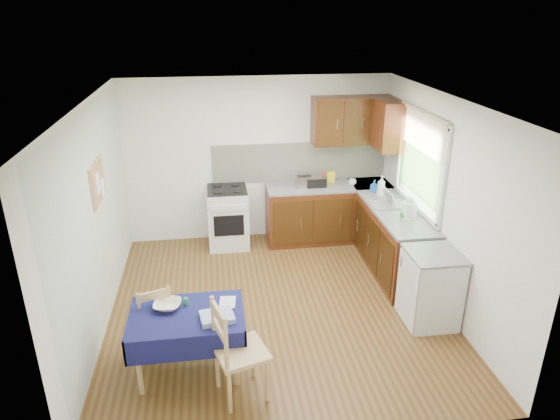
{
  "coord_description": "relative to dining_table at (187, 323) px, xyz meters",
  "views": [
    {
      "loc": [
        -0.7,
        -5.18,
        3.43
      ],
      "look_at": [
        0.07,
        0.19,
        1.2
      ],
      "focal_mm": 32.0,
      "sensor_mm": 36.0,
      "label": 1
    }
  ],
  "objects": [
    {
      "name": "stove",
      "position": [
        0.52,
        2.82,
        -0.1
      ],
      "size": [
        0.6,
        0.61,
        0.92
      ],
      "color": "silver",
      "rests_on": "ground"
    },
    {
      "name": "wall_right",
      "position": [
        3.02,
        1.02,
        0.69
      ],
      "size": [
        0.02,
        4.2,
        2.5
      ],
      "primitive_type": "cube",
      "color": "white",
      "rests_on": "ground"
    },
    {
      "name": "dish_rack",
      "position": [
        2.68,
        1.88,
        0.36
      ],
      "size": [
        0.46,
        0.35,
        0.22
      ],
      "rotation": [
        0.0,
        0.0,
        -0.08
      ],
      "color": "gray",
      "rests_on": "worktop_right"
    },
    {
      "name": "fridge",
      "position": [
        2.72,
        0.47,
        -0.12
      ],
      "size": [
        0.58,
        0.6,
        0.89
      ],
      "color": "silver",
      "rests_on": "ground"
    },
    {
      "name": "cup",
      "position": [
        2.42,
        2.76,
        0.38
      ],
      "size": [
        0.13,
        0.13,
        0.09
      ],
      "primitive_type": "imported",
      "rotation": [
        0.0,
        0.0,
        0.1
      ],
      "color": "white",
      "rests_on": "worktop_back"
    },
    {
      "name": "tea_towel",
      "position": [
        0.29,
        -0.14,
        0.13
      ],
      "size": [
        0.34,
        0.29,
        0.06
      ],
      "primitive_type": "cube",
      "rotation": [
        0.0,
        0.0,
        0.15
      ],
      "color": "#2A499A",
      "rests_on": "dining_table"
    },
    {
      "name": "soap_bottle_a",
      "position": [
        2.69,
        2.23,
        0.49
      ],
      "size": [
        0.14,
        0.14,
        0.31
      ],
      "primitive_type": "imported",
      "rotation": [
        0.0,
        0.0,
        0.26
      ],
      "color": "silver",
      "rests_on": "worktop_right"
    },
    {
      "name": "soap_bottle_b",
      "position": [
        2.65,
        2.42,
        0.43
      ],
      "size": [
        0.12,
        0.12,
        0.18
      ],
      "primitive_type": "imported",
      "rotation": [
        0.0,
        0.0,
        2.32
      ],
      "color": "#1E50AF",
      "rests_on": "worktop_right"
    },
    {
      "name": "soap_bottle_c",
      "position": [
        2.73,
        1.42,
        0.42
      ],
      "size": [
        0.18,
        0.18,
        0.17
      ],
      "primitive_type": "imported",
      "rotation": [
        0.0,
        0.0,
        3.75
      ],
      "color": "#248630",
      "rests_on": "worktop_right"
    },
    {
      "name": "wall_back",
      "position": [
        1.02,
        3.12,
        0.69
      ],
      "size": [
        4.0,
        0.02,
        2.5
      ],
      "primitive_type": "cube",
      "color": "white",
      "rests_on": "ground"
    },
    {
      "name": "splashback",
      "position": [
        1.67,
        3.11,
        0.64
      ],
      "size": [
        2.7,
        0.02,
        0.6
      ],
      "primitive_type": "cube",
      "color": "silver",
      "rests_on": "wall_back"
    },
    {
      "name": "worktop_back",
      "position": [
        2.07,
        2.82,
        0.32
      ],
      "size": [
        1.9,
        0.6,
        0.04
      ],
      "primitive_type": "cube",
      "color": "gray",
      "rests_on": "base_cabinets"
    },
    {
      "name": "toaster",
      "position": [
        1.68,
        2.79,
        0.42
      ],
      "size": [
        0.24,
        0.15,
        0.19
      ],
      "rotation": [
        0.0,
        0.0,
        -0.27
      ],
      "color": "#ADADB1",
      "rests_on": "worktop_back"
    },
    {
      "name": "sandwich_press",
      "position": [
        1.86,
        2.81,
        0.42
      ],
      "size": [
        0.29,
        0.25,
        0.17
      ],
      "rotation": [
        0.0,
        0.0,
        -0.17
      ],
      "color": "black",
      "rests_on": "worktop_back"
    },
    {
      "name": "yellow_packet",
      "position": [
        2.12,
        2.95,
        0.42
      ],
      "size": [
        0.13,
        0.1,
        0.16
      ],
      "primitive_type": "cube",
      "rotation": [
        0.0,
        0.0,
        0.16
      ],
      "color": "yellow",
      "rests_on": "worktop_back"
    },
    {
      "name": "wall_left",
      "position": [
        -0.98,
        1.02,
        0.69
      ],
      "size": [
        0.02,
        4.2,
        2.5
      ],
      "primitive_type": "cube",
      "color": "silver",
      "rests_on": "ground"
    },
    {
      "name": "plate_bowl",
      "position": [
        -0.19,
        0.13,
        0.14
      ],
      "size": [
        0.31,
        0.31,
        0.07
      ],
      "primitive_type": "imported",
      "rotation": [
        0.0,
        0.0,
        -0.16
      ],
      "color": "#FAE9CC",
      "rests_on": "dining_table"
    },
    {
      "name": "floor",
      "position": [
        1.02,
        1.02,
        -0.56
      ],
      "size": [
        4.2,
        4.2,
        0.0
      ],
      "primitive_type": "plane",
      "color": "#512F15",
      "rests_on": "ground"
    },
    {
      "name": "kettle",
      "position": [
        2.78,
        1.41,
        0.47
      ],
      "size": [
        0.18,
        0.18,
        0.3
      ],
      "color": "silver",
      "rests_on": "worktop_right"
    },
    {
      "name": "wall_front",
      "position": [
        1.02,
        -1.08,
        0.69
      ],
      "size": [
        4.0,
        0.02,
        2.5
      ],
      "primitive_type": "cube",
      "color": "white",
      "rests_on": "ground"
    },
    {
      "name": "upper_cabinets",
      "position": [
        2.55,
        2.82,
        1.29
      ],
      "size": [
        1.2,
        0.85,
        0.7
      ],
      "color": "#361D09",
      "rests_on": "wall_back"
    },
    {
      "name": "book",
      "position": [
        0.32,
        0.14,
        0.11
      ],
      "size": [
        0.18,
        0.23,
        0.02
      ],
      "primitive_type": "imported",
      "rotation": [
        0.0,
        0.0,
        -0.11
      ],
      "color": "white",
      "rests_on": "dining_table"
    },
    {
      "name": "window",
      "position": [
        2.99,
        1.72,
        1.09
      ],
      "size": [
        0.04,
        1.48,
        1.26
      ],
      "color": "#335824",
      "rests_on": "wall_right"
    },
    {
      "name": "chair_near",
      "position": [
        0.45,
        -0.42,
        -0.02
      ],
      "size": [
        0.56,
        0.56,
        1.02
      ],
      "rotation": [
        0.0,
        0.0,
        1.85
      ],
      "color": "tan",
      "rests_on": "ground"
    },
    {
      "name": "worktop_corner",
      "position": [
        2.72,
        2.82,
        0.32
      ],
      "size": [
        0.6,
        0.6,
        0.04
      ],
      "primitive_type": "cube",
      "color": "gray",
      "rests_on": "base_cabinets"
    },
    {
      "name": "chair_far",
      "position": [
        -0.36,
        0.32,
        -0.12
      ],
      "size": [
        0.47,
        0.47,
        0.84
      ],
      "rotation": [
        0.0,
        0.0,
        3.47
      ],
      "color": "tan",
      "rests_on": "ground"
    },
    {
      "name": "base_cabinets",
      "position": [
        2.38,
        2.28,
        -0.13
      ],
      "size": [
        1.9,
        2.3,
        0.86
      ],
      "color": "#361D09",
      "rests_on": "ground"
    },
    {
      "name": "spice_jar",
      "position": [
        -0.0,
        0.16,
        0.15
      ],
      "size": [
        0.04,
        0.04,
        0.08
      ],
      "primitive_type": "cylinder",
      "color": "#258934",
      "rests_on": "dining_table"
    },
    {
      "name": "ceiling",
      "position": [
        1.02,
        1.02,
        1.94
      ],
      "size": [
        4.0,
        4.2,
        0.02
      ],
      "primitive_type": "cube",
      "color": "white",
      "rests_on": "wall_back"
    },
    {
      "name": "worktop_right",
      "position": [
        2.72,
        1.67,
        0.32
      ],
      "size": [
        0.6,
        1.7,
        0.04
      ],
      "primitive_type": "cube",
      "color": "gray",
      "rests_on": "base_cabinets"
    },
    {
      "name": "sauce_bottle",
      "position": [
        1.97,
        2.77,
        0.43
      ],
      "size": [
        0.04,
        0.04,
        0.2
      ],
      "primitive_type": "cylinder",
      "color": "red",
      "rests_on": "worktop_back"
    },
    {
      "name": "corkboard",
      "position": [
        -0.95,
        1.32,
        1.04
      ],
      "size": [
        0.04,
        0.62,
        0.47
      ],
      "color": "tan",
      "rests_on": "wall_left"
    },
    {
      "name": "dining_table",
      "position": [
        0.0,
        0.0,
        0.0
      ],
      "size": [
        1.11,
        0.75,
        0.67
      ],
      "rotation": [
        0.0,
        0.0,
        -0.41
      ],
      "color": "#101443",
      "rests_on": "ground"
    }
  ]
}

